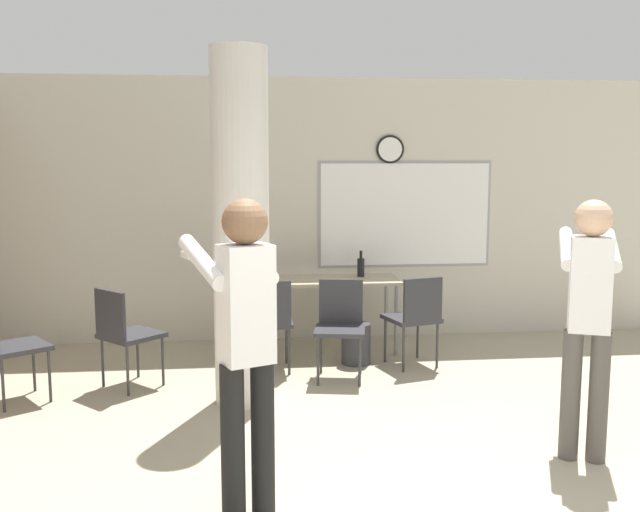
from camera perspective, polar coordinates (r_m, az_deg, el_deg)
The scene contains 12 objects.
wall_back at distance 7.73m, azimuth 0.02°, elevation 3.71°, with size 8.00×0.15×2.80m.
support_pillar at distance 5.63m, azimuth -6.35°, elevation 2.12°, with size 0.45×0.45×2.80m.
folding_table at distance 7.22m, azimuth 0.52°, elevation -2.29°, with size 1.46×0.63×0.74m.
bottle_on_table at distance 7.34m, azimuth 3.29°, elevation -0.86°, with size 0.08×0.08×0.27m.
waste_bin at distance 6.88m, azimuth 2.90°, elevation -7.00°, with size 0.28×0.28×0.39m.
chair_by_left_wall at distance 6.22m, azimuth -23.72°, elevation -6.27°, with size 0.61×0.61×0.87m.
chair_table_front at distance 6.37m, azimuth 1.63°, elevation -5.28°, with size 0.51×0.51×0.87m.
chair_table_left at distance 6.55m, azimuth -4.14°, elevation -4.94°, with size 0.45×0.45×0.87m.
chair_table_right at distance 6.75m, azimuth 7.63°, elevation -4.60°, with size 0.55×0.55×0.87m.
chair_near_pillar at distance 6.29m, azimuth -15.38°, elevation -5.72°, with size 0.62×0.62×0.87m.
person_playing_side at distance 4.88m, azimuth 20.69°, elevation -3.97°, with size 0.54×0.71×1.70m.
person_playing_front at distance 3.81m, azimuth -6.08°, elevation -6.25°, with size 0.57×0.70×1.75m.
Camera 1 is at (-0.80, -2.61, 1.95)m, focal length 40.00 mm.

